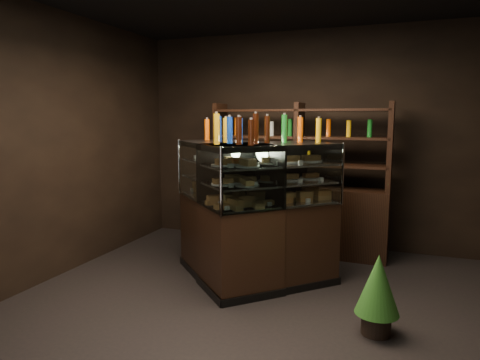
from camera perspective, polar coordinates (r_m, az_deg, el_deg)
name	(u,v)px	position (r m, az deg, el deg)	size (l,w,h in m)	color
ground	(259,317)	(4.09, 2.56, -17.84)	(5.00, 5.00, 0.00)	black
room_shell	(261,101)	(3.68, 2.76, 10.47)	(5.02, 5.02, 3.01)	black
display_case	(248,236)	(4.74, 1.02, -7.49)	(1.98, 1.51, 1.55)	black
food_display	(248,177)	(4.60, 1.02, 0.47)	(1.53, 1.03, 0.47)	#D9984E
bottles_top	(248,130)	(4.56, 1.07, 6.74)	(1.35, 0.89, 0.30)	black
potted_conifer	(378,283)	(3.81, 17.92, -12.94)	(0.37, 0.37, 0.78)	black
back_shelving	(298,207)	(5.81, 7.71, -3.65)	(2.34, 0.47, 2.00)	black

